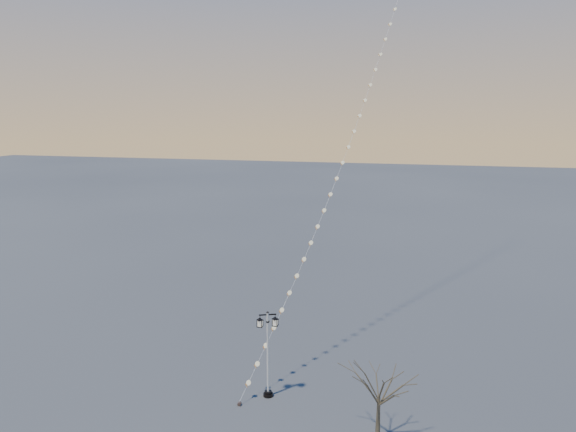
% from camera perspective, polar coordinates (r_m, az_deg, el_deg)
% --- Properties ---
extents(ground, '(300.00, 300.00, 0.00)m').
position_cam_1_polar(ground, '(28.87, -4.33, -22.22)').
color(ground, '#444545').
rests_on(ground, ground).
extents(street_lamp, '(1.23, 0.79, 5.12)m').
position_cam_1_polar(street_lamp, '(30.20, -2.22, -14.43)').
color(street_lamp, black).
rests_on(street_lamp, ground).
extents(bare_tree, '(2.49, 2.49, 4.14)m').
position_cam_1_polar(bare_tree, '(27.00, 9.96, -17.79)').
color(bare_tree, '#4C402B').
rests_on(bare_tree, ground).
extents(kite_train, '(10.74, 31.53, 42.73)m').
position_cam_1_polar(kite_train, '(40.76, 9.14, 18.59)').
color(kite_train, '#3A2921').
rests_on(kite_train, ground).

